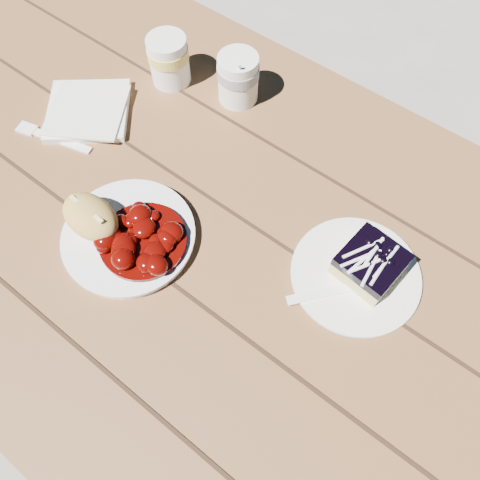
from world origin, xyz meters
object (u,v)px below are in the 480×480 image
Objects in this scene: dessert_plate at (355,275)px; blueberry_cake at (370,264)px; picnic_table at (175,260)px; main_plate at (129,237)px; bread_roll at (90,217)px; second_cup at (169,60)px; coffee_cup at (238,79)px.

blueberry_cake is (0.01, 0.01, 0.03)m from dessert_plate.
dessert_plate is (0.31, 0.10, 0.17)m from picnic_table.
blueberry_cake is at bearing 28.33° from main_plate.
main_plate reaches higher than dessert_plate.
picnic_table is at bearing 49.14° from bread_roll.
blueberry_cake is 0.54m from second_cup.
second_cup reaches higher than picnic_table.
bread_roll is 1.10× the size of second_cup.
coffee_cup is at bearing 17.30° from second_cup.
bread_roll reaches higher than main_plate.
dessert_plate is 0.54m from second_cup.
main_plate is (-0.02, -0.06, 0.17)m from picnic_table.
coffee_cup is (-0.07, 0.30, 0.21)m from picnic_table.
second_cup is at bearing 120.52° from main_plate.
bread_roll is 0.36m from second_cup.
coffee_cup and second_cup have the same top height.
coffee_cup reaches higher than dessert_plate.
picnic_table is 21.05× the size of coffee_cup.
second_cup is (-0.14, -0.04, 0.00)m from coffee_cup.
picnic_table is at bearing -161.42° from dessert_plate.
bread_roll is at bearing -90.52° from coffee_cup.
main_plate is 1.07× the size of dessert_plate.
bread_roll is at bearing -130.86° from picnic_table.
picnic_table is at bearing 75.35° from main_plate.
coffee_cup is (-0.05, 0.36, 0.04)m from main_plate.
second_cup reaches higher than blueberry_cake.
dessert_plate is (0.38, 0.19, -0.04)m from bread_roll.
main_plate reaches higher than picnic_table.
dessert_plate is at bearing 18.58° from picnic_table.
second_cup reaches higher than bread_roll.
bread_roll reaches higher than blueberry_cake.
picnic_table is 0.18m from main_plate.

